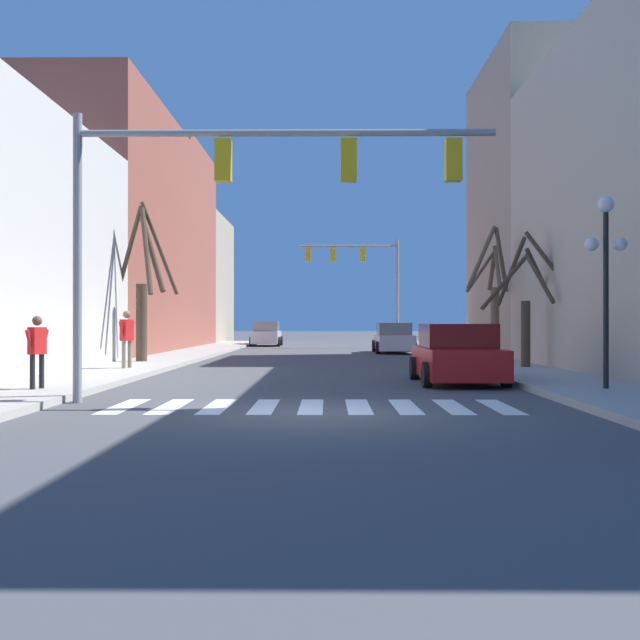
{
  "coord_description": "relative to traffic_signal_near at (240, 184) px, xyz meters",
  "views": [
    {
      "loc": [
        0.31,
        -13.15,
        1.62
      ],
      "look_at": [
        -0.05,
        23.67,
        1.72
      ],
      "focal_mm": 42.0,
      "sensor_mm": 36.0,
      "label": 1
    }
  ],
  "objects": [
    {
      "name": "pedestrian_crossing_street",
      "position": [
        -4.67,
        8.92,
        -3.14
      ],
      "size": [
        0.37,
        0.77,
        1.83
      ],
      "rotation": [
        0.0,
        0.0,
        4.35
      ],
      "color": "#7A705B",
      "rests_on": "sidewalk_left"
    },
    {
      "name": "ground_plane",
      "position": [
        1.45,
        -1.76,
        -4.37
      ],
      "size": [
        240.0,
        240.0,
        0.0
      ],
      "primitive_type": "plane",
      "color": "#4C4C4F"
    },
    {
      "name": "car_parked_left_far",
      "position": [
        5.19,
        4.9,
        -3.63
      ],
      "size": [
        2.17,
        4.37,
        1.57
      ],
      "rotation": [
        0.0,
        0.0,
        1.57
      ],
      "color": "red",
      "rests_on": "ground_plane"
    },
    {
      "name": "street_tree_left_near",
      "position": [
        8.09,
        13.64,
        -1.69
      ],
      "size": [
        2.12,
        2.55,
        5.15
      ],
      "color": "brown",
      "rests_on": "sidewalk_right"
    },
    {
      "name": "street_lamp_right_corner",
      "position": [
        7.92,
        1.67,
        -1.21
      ],
      "size": [
        0.95,
        0.36,
        4.25
      ],
      "color": "black",
      "rests_on": "sidewalk_right"
    },
    {
      "name": "traffic_signal_far",
      "position": [
        3.91,
        32.0,
        0.64
      ],
      "size": [
        6.31,
        0.28,
        6.79
      ],
      "color": "gray",
      "rests_on": "ground_plane"
    },
    {
      "name": "street_tree_right_far",
      "position": [
        -5.13,
        13.03,
        -1.51
      ],
      "size": [
        2.51,
        2.68,
        6.02
      ],
      "color": "#473828",
      "rests_on": "sidewalk_left"
    },
    {
      "name": "pedestrian_waiting_at_curb",
      "position": [
        -4.64,
        1.46,
        -3.27
      ],
      "size": [
        0.34,
        0.67,
        1.6
      ],
      "rotation": [
        0.0,
        0.0,
        1.19
      ],
      "color": "black",
      "rests_on": "sidewalk_left"
    },
    {
      "name": "car_driving_toward_lane",
      "position": [
        5.24,
        24.34,
        -3.63
      ],
      "size": [
        2.07,
        4.88,
        1.58
      ],
      "rotation": [
        0.0,
        0.0,
        1.57
      ],
      "color": "silver",
      "rests_on": "ground_plane"
    },
    {
      "name": "building_row_left",
      "position": [
        -9.2,
        22.26,
        0.91
      ],
      "size": [
        6.0,
        56.29,
        12.75
      ],
      "color": "#66564C",
      "rests_on": "ground_plane"
    },
    {
      "name": "traffic_signal_near",
      "position": [
        0.0,
        0.0,
        0.0
      ],
      "size": [
        8.45,
        0.28,
        5.8
      ],
      "color": "gray",
      "rests_on": "ground_plane"
    },
    {
      "name": "car_parked_right_near",
      "position": [
        -2.37,
        35.71,
        -3.6
      ],
      "size": [
        2.02,
        4.28,
        1.66
      ],
      "rotation": [
        0.0,
        0.0,
        1.57
      ],
      "color": "silver",
      "rests_on": "ground_plane"
    },
    {
      "name": "crosswalk_stripes",
      "position": [
        1.45,
        -0.61,
        -4.37
      ],
      "size": [
        7.65,
        2.6,
        0.01
      ],
      "color": "white",
      "rests_on": "ground_plane"
    },
    {
      "name": "street_tree_left_mid",
      "position": [
        8.37,
        9.75,
        -2.08
      ],
      "size": [
        3.27,
        2.84,
        4.48
      ],
      "color": "#473828",
      "rests_on": "sidewalk_right"
    }
  ]
}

